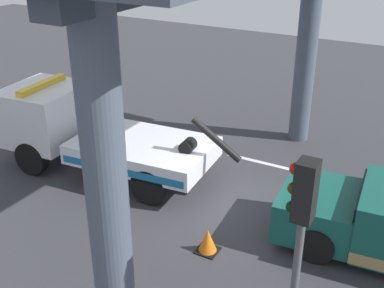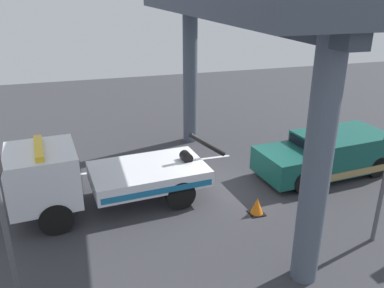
% 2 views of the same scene
% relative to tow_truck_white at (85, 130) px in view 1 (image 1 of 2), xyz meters
% --- Properties ---
extents(ground_plane, '(60.00, 40.00, 0.10)m').
position_rel_tow_truck_white_xyz_m(ground_plane, '(-4.66, -0.07, -1.25)').
color(ground_plane, '#38383D').
extents(lane_stripe_mid, '(2.60, 0.16, 0.01)m').
position_rel_tow_truck_white_xyz_m(lane_stripe_mid, '(-4.66, -2.77, -1.20)').
color(lane_stripe_mid, silver).
rests_on(lane_stripe_mid, ground).
extents(lane_stripe_east, '(2.60, 0.16, 0.01)m').
position_rel_tow_truck_white_xyz_m(lane_stripe_east, '(1.34, -2.77, -1.20)').
color(lane_stripe_east, silver).
rests_on(lane_stripe_east, ground).
extents(tow_truck_white, '(7.33, 2.87, 2.46)m').
position_rel_tow_truck_white_xyz_m(tow_truck_white, '(0.00, 0.00, 0.00)').
color(tow_truck_white, white).
rests_on(tow_truck_white, ground).
extents(traffic_light_far, '(0.39, 0.32, 3.97)m').
position_rel_tow_truck_white_xyz_m(traffic_light_far, '(-7.64, 4.16, 1.70)').
color(traffic_light_far, '#515456').
rests_on(traffic_light_far, ground).
extents(traffic_cone_orange, '(0.48, 0.48, 0.57)m').
position_rel_tow_truck_white_xyz_m(traffic_cone_orange, '(-5.05, 1.89, -0.93)').
color(traffic_cone_orange, orange).
rests_on(traffic_cone_orange, ground).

